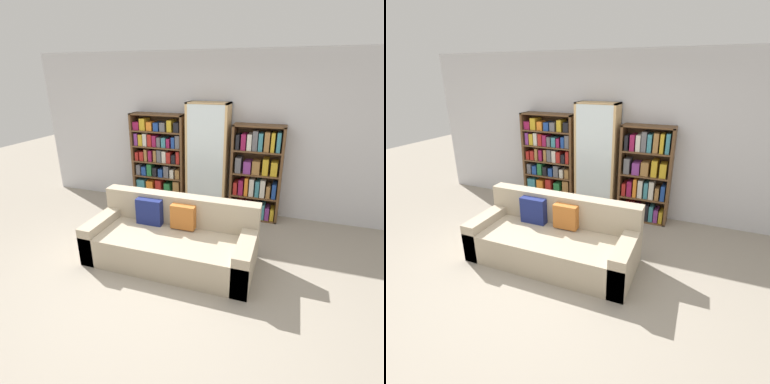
{
  "view_description": "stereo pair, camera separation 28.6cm",
  "coord_description": "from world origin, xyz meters",
  "views": [
    {
      "loc": [
        1.4,
        -2.66,
        2.32
      ],
      "look_at": [
        0.07,
        1.29,
        0.68
      ],
      "focal_mm": 28.0,
      "sensor_mm": 36.0,
      "label": 1
    },
    {
      "loc": [
        1.67,
        -2.56,
        2.32
      ],
      "look_at": [
        0.07,
        1.29,
        0.68
      ],
      "focal_mm": 28.0,
      "sensor_mm": 36.0,
      "label": 2
    }
  ],
  "objects": [
    {
      "name": "display_cabinet",
      "position": [
        0.07,
        2.14,
        0.96
      ],
      "size": [
        0.7,
        0.36,
        1.92
      ],
      "color": "tan",
      "rests_on": "ground"
    },
    {
      "name": "ground_plane",
      "position": [
        0.0,
        0.0,
        0.0
      ],
      "size": [
        16.0,
        16.0,
        0.0
      ],
      "primitive_type": "plane",
      "color": "gray"
    },
    {
      "name": "bookshelf_left",
      "position": [
        -0.85,
        2.15,
        0.84
      ],
      "size": [
        0.99,
        0.32,
        1.7
      ],
      "color": "brown",
      "rests_on": "ground"
    },
    {
      "name": "wine_bottle",
      "position": [
        0.68,
        1.31,
        0.14
      ],
      "size": [
        0.09,
        0.09,
        0.33
      ],
      "color": "black",
      "rests_on": "ground"
    },
    {
      "name": "bookshelf_right",
      "position": [
        0.9,
        2.15,
        0.76
      ],
      "size": [
        0.82,
        0.32,
        1.59
      ],
      "color": "brown",
      "rests_on": "ground"
    },
    {
      "name": "couch",
      "position": [
        0.05,
        0.51,
        0.28
      ],
      "size": [
        2.17,
        0.91,
        0.82
      ],
      "color": "tan",
      "rests_on": "ground"
    },
    {
      "name": "wall_back",
      "position": [
        0.0,
        2.36,
        1.35
      ],
      "size": [
        6.63,
        0.06,
        2.7
      ],
      "color": "silver",
      "rests_on": "ground"
    }
  ]
}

